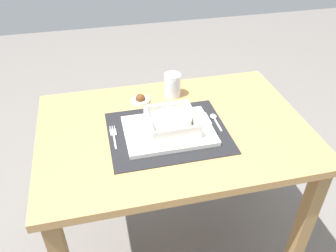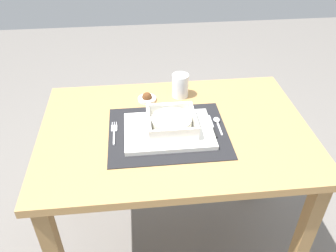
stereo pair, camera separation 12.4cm
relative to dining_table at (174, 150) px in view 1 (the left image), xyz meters
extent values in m
plane|color=slate|center=(0.00, 0.00, -0.61)|extent=(6.00, 6.00, 0.00)
cube|color=#B2844C|center=(0.00, 0.00, 0.09)|extent=(0.98, 0.68, 0.03)
cube|color=olive|center=(0.44, -0.29, -0.27)|extent=(0.05, 0.05, 0.69)
cube|color=olive|center=(-0.44, 0.29, -0.27)|extent=(0.05, 0.05, 0.69)
cube|color=olive|center=(0.44, 0.29, -0.27)|extent=(0.05, 0.05, 0.69)
cube|color=black|center=(-0.03, -0.03, 0.11)|extent=(0.42, 0.34, 0.00)
cube|color=white|center=(-0.03, -0.03, 0.12)|extent=(0.31, 0.23, 0.02)
cube|color=white|center=(-0.02, -0.02, 0.13)|extent=(0.17, 0.17, 0.01)
cube|color=white|center=(-0.10, -0.02, 0.16)|extent=(0.01, 0.17, 0.04)
cube|color=white|center=(0.06, -0.02, 0.16)|extent=(0.01, 0.17, 0.04)
cube|color=white|center=(-0.02, -0.10, 0.16)|extent=(0.15, 0.01, 0.04)
cube|color=white|center=(-0.02, 0.06, 0.16)|extent=(0.15, 0.01, 0.04)
cylinder|color=silver|center=(-0.02, -0.02, 0.15)|extent=(0.14, 0.14, 0.03)
cube|color=silver|center=(-0.22, -0.04, 0.11)|extent=(0.01, 0.08, 0.00)
cube|color=silver|center=(-0.22, 0.01, 0.11)|extent=(0.02, 0.04, 0.00)
cylinder|color=silver|center=(-0.23, 0.04, 0.11)|extent=(0.00, 0.02, 0.00)
cylinder|color=silver|center=(-0.22, 0.04, 0.11)|extent=(0.00, 0.02, 0.00)
cylinder|color=silver|center=(-0.21, 0.04, 0.11)|extent=(0.00, 0.02, 0.00)
cube|color=silver|center=(0.16, -0.03, 0.11)|extent=(0.01, 0.07, 0.00)
ellipsoid|color=silver|center=(0.16, 0.02, 0.12)|extent=(0.02, 0.03, 0.01)
cube|color=black|center=(0.13, -0.05, 0.11)|extent=(0.01, 0.06, 0.01)
cube|color=silver|center=(0.13, 0.02, 0.11)|extent=(0.01, 0.08, 0.00)
cylinder|color=white|center=(0.05, 0.22, 0.16)|extent=(0.07, 0.07, 0.10)
cylinder|color=maroon|center=(0.05, 0.22, 0.14)|extent=(0.06, 0.06, 0.07)
cylinder|color=white|center=(-0.09, 0.20, 0.11)|extent=(0.07, 0.07, 0.01)
sphere|color=#593319|center=(-0.09, 0.20, 0.12)|extent=(0.04, 0.04, 0.04)
camera|label=1|loc=(-0.26, -1.00, 0.88)|focal=37.51mm
camera|label=2|loc=(-0.13, -1.02, 0.88)|focal=37.51mm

